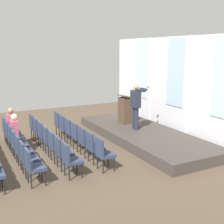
{
  "coord_description": "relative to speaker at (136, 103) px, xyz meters",
  "views": [
    {
      "loc": [
        8.78,
        -1.72,
        3.29
      ],
      "look_at": [
        -0.09,
        2.96,
        1.15
      ],
      "focal_mm": 47.39,
      "sensor_mm": 36.0,
      "label": 1
    }
  ],
  "objects": [
    {
      "name": "ground_plane",
      "position": [
        0.3,
        -4.07,
        -1.33
      ],
      "size": [
        14.76,
        14.76,
        0.0
      ],
      "primitive_type": "plane",
      "color": "brown"
    },
    {
      "name": "chair_r0_c3",
      "position": [
        0.3,
        -2.43,
        -0.8
      ],
      "size": [
        0.46,
        0.44,
        0.94
      ],
      "color": "black",
      "rests_on": "ground"
    },
    {
      "name": "audience_r2_c1",
      "position": [
        -0.97,
        -4.27,
        -0.56
      ],
      "size": [
        0.36,
        0.39,
        1.39
      ],
      "color": "#2D2D33",
      "rests_on": "ground"
    },
    {
      "name": "chair_r0_c5",
      "position": [
        1.56,
        -2.43,
        -0.8
      ],
      "size": [
        0.46,
        0.44,
        0.94
      ],
      "color": "black",
      "rests_on": "ground"
    },
    {
      "name": "rear_partition",
      "position": [
        0.33,
        1.6,
        0.59
      ],
      "size": [
        8.68,
        0.14,
        3.76
      ],
      "color": "silver",
      "rests_on": "ground"
    },
    {
      "name": "chair_r1_c5",
      "position": [
        1.56,
        -3.39,
        -0.8
      ],
      "size": [
        0.46,
        0.44,
        0.94
      ],
      "color": "black",
      "rests_on": "ground"
    },
    {
      "name": "chair_r1_c2",
      "position": [
        -0.34,
        -3.39,
        -0.8
      ],
      "size": [
        0.46,
        0.44,
        0.94
      ],
      "color": "black",
      "rests_on": "ground"
    },
    {
      "name": "chair_r0_c4",
      "position": [
        0.93,
        -2.43,
        -0.8
      ],
      "size": [
        0.46,
        0.44,
        0.94
      ],
      "color": "black",
      "rests_on": "ground"
    },
    {
      "name": "chair_r0_c0",
      "position": [
        -1.6,
        -2.43,
        -0.8
      ],
      "size": [
        0.46,
        0.44,
        0.94
      ],
      "color": "black",
      "rests_on": "ground"
    },
    {
      "name": "chair_r2_c2",
      "position": [
        -0.34,
        -4.34,
        -0.8
      ],
      "size": [
        0.46,
        0.44,
        0.94
      ],
      "color": "black",
      "rests_on": "ground"
    },
    {
      "name": "audience_r2_c2",
      "position": [
        -0.34,
        -4.26,
        -0.6
      ],
      "size": [
        0.36,
        0.39,
        1.31
      ],
      "color": "#2D2D33",
      "rests_on": "ground"
    },
    {
      "name": "chair_r2_c3",
      "position": [
        0.3,
        -4.34,
        -0.8
      ],
      "size": [
        0.46,
        0.44,
        0.94
      ],
      "color": "black",
      "rests_on": "ground"
    },
    {
      "name": "chair_r0_c6",
      "position": [
        2.19,
        -2.43,
        -0.8
      ],
      "size": [
        0.46,
        0.44,
        0.94
      ],
      "color": "black",
      "rests_on": "ground"
    },
    {
      "name": "lectern",
      "position": [
        -1.03,
        0.15,
        -0.44
      ],
      "size": [
        0.6,
        0.48,
        1.16
      ],
      "color": "#4C3828",
      "rests_on": "stage_platform"
    },
    {
      "name": "chair_r2_c6",
      "position": [
        2.19,
        -4.34,
        -0.8
      ],
      "size": [
        0.46,
        0.44,
        0.94
      ],
      "color": "black",
      "rests_on": "ground"
    },
    {
      "name": "chair_r1_c1",
      "position": [
        -0.97,
        -3.39,
        -0.8
      ],
      "size": [
        0.46,
        0.44,
        0.94
      ],
      "color": "black",
      "rests_on": "ground"
    },
    {
      "name": "chair_r2_c1",
      "position": [
        -0.97,
        -4.34,
        -0.8
      ],
      "size": [
        0.46,
        0.44,
        0.94
      ],
      "color": "black",
      "rests_on": "ground"
    },
    {
      "name": "chair_r1_c3",
      "position": [
        0.3,
        -3.39,
        -0.8
      ],
      "size": [
        0.46,
        0.44,
        0.94
      ],
      "color": "black",
      "rests_on": "ground"
    },
    {
      "name": "stage_platform",
      "position": [
        0.3,
        0.14,
        -1.16
      ],
      "size": [
        6.35,
        2.35,
        0.34
      ],
      "primitive_type": "cube",
      "color": "#3F3833",
      "rests_on": "ground"
    },
    {
      "name": "chair_r0_c2",
      "position": [
        -0.34,
        -2.43,
        -0.8
      ],
      "size": [
        0.46,
        0.44,
        0.94
      ],
      "color": "black",
      "rests_on": "ground"
    },
    {
      "name": "chair_r2_c4",
      "position": [
        0.93,
        -4.34,
        -0.8
      ],
      "size": [
        0.46,
        0.44,
        0.94
      ],
      "color": "black",
      "rests_on": "ground"
    },
    {
      "name": "chair_r2_c5",
      "position": [
        1.56,
        -4.34,
        -0.8
      ],
      "size": [
        0.46,
        0.44,
        0.94
      ],
      "color": "black",
      "rests_on": "ground"
    },
    {
      "name": "chair_r2_c0",
      "position": [
        -1.6,
        -4.34,
        -0.8
      ],
      "size": [
        0.46,
        0.44,
        0.94
      ],
      "color": "black",
      "rests_on": "ground"
    },
    {
      "name": "mic_stand",
      "position": [
        -0.3,
        0.24,
        -0.66
      ],
      "size": [
        0.28,
        0.28,
        1.55
      ],
      "color": "black",
      "rests_on": "stage_platform"
    },
    {
      "name": "chair_r1_c6",
      "position": [
        2.19,
        -3.39,
        -0.8
      ],
      "size": [
        0.46,
        0.44,
        0.94
      ],
      "color": "black",
      "rests_on": "ground"
    },
    {
      "name": "chair_r1_c4",
      "position": [
        0.93,
        -3.39,
        -0.8
      ],
      "size": [
        0.46,
        0.44,
        0.94
      ],
      "color": "black",
      "rests_on": "ground"
    },
    {
      "name": "speaker",
      "position": [
        0.0,
        0.0,
        0.0
      ],
      "size": [
        0.52,
        0.69,
        1.7
      ],
      "color": "#232838",
      "rests_on": "stage_platform"
    },
    {
      "name": "chair_r1_c0",
      "position": [
        -1.6,
        -3.39,
        -0.8
      ],
      "size": [
        0.46,
        0.44,
        0.94
      ],
      "color": "black",
      "rests_on": "ground"
    },
    {
      "name": "chair_r0_c1",
      "position": [
        -0.97,
        -2.43,
        -0.8
      ],
      "size": [
        0.46,
        0.44,
        0.94
      ],
      "color": "black",
      "rests_on": "ground"
    }
  ]
}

